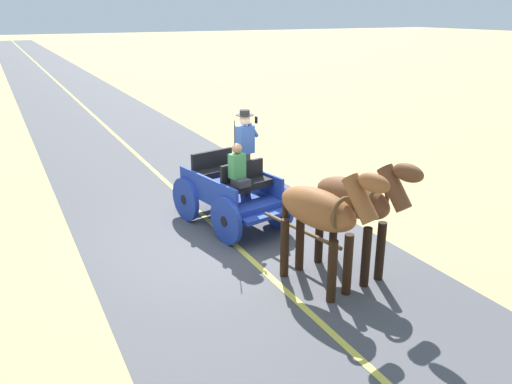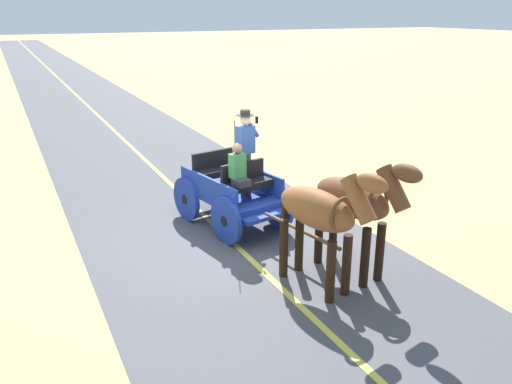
{
  "view_description": "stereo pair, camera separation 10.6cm",
  "coord_description": "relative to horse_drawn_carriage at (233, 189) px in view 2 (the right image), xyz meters",
  "views": [
    {
      "loc": [
        3.81,
        8.68,
        4.36
      ],
      "look_at": [
        -0.38,
        0.45,
        1.1
      ],
      "focal_mm": 36.26,
      "sensor_mm": 36.0,
      "label": 1
    },
    {
      "loc": [
        3.71,
        8.73,
        4.36
      ],
      "look_at": [
        -0.38,
        0.45,
        1.1
      ],
      "focal_mm": 36.26,
      "sensor_mm": 36.0,
      "label": 2
    }
  ],
  "objects": [
    {
      "name": "ground_plane",
      "position": [
        0.4,
        0.67,
        -0.82
      ],
      "size": [
        200.0,
        200.0,
        0.0
      ],
      "primitive_type": "plane",
      "color": "tan"
    },
    {
      "name": "horse_off_side",
      "position": [
        -0.17,
        3.05,
        0.51
      ],
      "size": [
        0.89,
        2.15,
        2.21
      ],
      "color": "brown",
      "rests_on": "ground"
    },
    {
      "name": "horse_drawn_carriage",
      "position": [
        0.0,
        0.0,
        0.0
      ],
      "size": [
        1.85,
        4.51,
        2.5
      ],
      "color": "#1E3899",
      "rests_on": "ground"
    },
    {
      "name": "road_surface",
      "position": [
        0.4,
        0.67,
        -0.81
      ],
      "size": [
        5.58,
        160.0,
        0.01
      ],
      "primitive_type": "cube",
      "color": "#4C4C51",
      "rests_on": "ground"
    },
    {
      "name": "road_centre_stripe",
      "position": [
        0.4,
        0.67,
        -0.81
      ],
      "size": [
        0.12,
        160.0,
        0.0
      ],
      "primitive_type": "cube",
      "color": "#DBCC4C",
      "rests_on": "road_surface"
    },
    {
      "name": "horse_near_side",
      "position": [
        -0.97,
        2.9,
        0.51
      ],
      "size": [
        0.84,
        2.15,
        2.21
      ],
      "color": "brown",
      "rests_on": "ground"
    }
  ]
}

